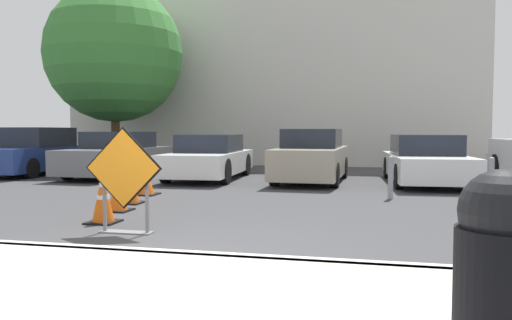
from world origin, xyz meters
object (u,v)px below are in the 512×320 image
(parked_car_fourth, at_px, (312,157))
(parked_car_fifth, at_px, (425,161))
(bollard_second, at_px, (491,178))
(traffic_cone_nearest, at_px, (103,198))
(parked_car_third, at_px, (209,158))
(parked_car_second, at_px, (118,156))
(bollard_nearest, at_px, (391,176))
(traffic_cone_fourth, at_px, (146,182))
(road_closed_sign, at_px, (124,176))
(traffic_cone_third, at_px, (130,185))
(traffic_cone_second, at_px, (118,194))
(parked_car_nearest, at_px, (36,153))
(trash_bin, at_px, (502,264))

(parked_car_fourth, distance_m, parked_car_fifth, 3.09)
(parked_car_fourth, relative_size, bollard_second, 4.70)
(traffic_cone_nearest, bearing_deg, bollard_second, 30.34)
(parked_car_third, distance_m, bollard_second, 7.85)
(traffic_cone_nearest, bearing_deg, parked_car_second, 116.31)
(parked_car_fifth, bearing_deg, bollard_nearest, 69.28)
(parked_car_second, xyz_separation_m, bollard_second, (10.17, -3.56, -0.17))
(traffic_cone_nearest, distance_m, traffic_cone_fourth, 3.43)
(road_closed_sign, bearing_deg, bollard_nearest, 49.57)
(traffic_cone_third, xyz_separation_m, traffic_cone_fourth, (-0.28, 1.30, -0.08))
(traffic_cone_second, relative_size, parked_car_fourth, 0.15)
(parked_car_fourth, bearing_deg, traffic_cone_second, 66.45)
(parked_car_nearest, relative_size, parked_car_third, 1.01)
(trash_bin, height_order, bollard_nearest, trash_bin)
(traffic_cone_fourth, relative_size, bollard_nearest, 0.66)
(parked_car_fourth, distance_m, bollard_second, 5.13)
(parked_car_fourth, bearing_deg, road_closed_sign, 79.06)
(traffic_cone_fourth, bearing_deg, traffic_cone_third, -78.02)
(parked_car_fifth, bearing_deg, parked_car_second, -4.18)
(traffic_cone_nearest, height_order, parked_car_third, parked_car_third)
(parked_car_nearest, height_order, trash_bin, parked_car_nearest)
(parked_car_nearest, height_order, parked_car_fourth, parked_car_nearest)
(traffic_cone_third, height_order, traffic_cone_fourth, traffic_cone_third)
(traffic_cone_nearest, height_order, parked_car_fifth, parked_car_fifth)
(parked_car_second, distance_m, bollard_second, 10.77)
(parked_car_nearest, height_order, parked_car_third, parked_car_nearest)
(traffic_cone_second, height_order, parked_car_fourth, parked_car_fourth)
(road_closed_sign, height_order, traffic_cone_fourth, road_closed_sign)
(road_closed_sign, distance_m, parked_car_third, 7.98)
(traffic_cone_second, distance_m, parked_car_second, 7.09)
(traffic_cone_nearest, relative_size, parked_car_third, 0.18)
(trash_bin, bearing_deg, parked_car_fourth, 101.54)
(parked_car_nearest, distance_m, parked_car_second, 3.10)
(parked_car_third, xyz_separation_m, bollard_nearest, (5.10, -3.39, -0.14))
(road_closed_sign, distance_m, parked_car_fifth, 9.28)
(road_closed_sign, xyz_separation_m, traffic_cone_second, (-1.05, 1.79, -0.49))
(parked_car_fifth, xyz_separation_m, bollard_nearest, (-1.08, -3.39, -0.14))
(bollard_nearest, distance_m, bollard_second, 1.98)
(road_closed_sign, bearing_deg, trash_bin, -39.40)
(traffic_cone_nearest, distance_m, parked_car_fourth, 7.49)
(parked_car_third, xyz_separation_m, parked_car_fourth, (3.09, -0.16, 0.07))
(traffic_cone_fourth, xyz_separation_m, parked_car_third, (0.27, 3.87, 0.33))
(bollard_nearest, bearing_deg, parked_car_third, 146.42)
(parked_car_nearest, relative_size, parked_car_fourth, 1.08)
(bollard_nearest, bearing_deg, bollard_second, 0.00)
(parked_car_fifth, bearing_deg, traffic_cone_third, 36.88)
(road_closed_sign, bearing_deg, traffic_cone_nearest, 136.44)
(trash_bin, bearing_deg, traffic_cone_second, 134.96)
(road_closed_sign, distance_m, traffic_cone_second, 2.14)
(traffic_cone_fourth, xyz_separation_m, parked_car_fifth, (6.44, 3.87, 0.33))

